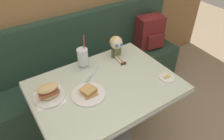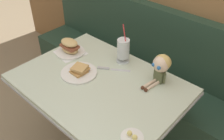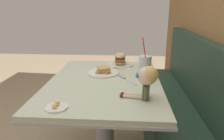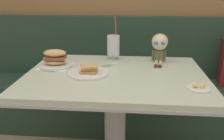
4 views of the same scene
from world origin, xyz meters
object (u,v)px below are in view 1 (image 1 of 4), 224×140
(butter_saucer, at_px, (167,77))
(seated_doll, at_px, (116,44))
(sandwich_plate, at_px, (49,93))
(butter_knife, at_px, (91,76))
(toast_plate, at_px, (89,93))
(backpack, at_px, (150,30))
(milkshake_glass, at_px, (83,58))

(butter_saucer, distance_m, seated_doll, 0.52)
(sandwich_plate, height_order, butter_knife, sandwich_plate)
(sandwich_plate, height_order, butter_saucer, sandwich_plate)
(toast_plate, relative_size, sandwich_plate, 1.09)
(butter_saucer, distance_m, backpack, 0.99)
(seated_doll, bearing_deg, butter_saucer, -71.74)
(toast_plate, relative_size, milkshake_glass, 0.79)
(milkshake_glass, xyz_separation_m, backpack, (1.04, 0.31, -0.18))
(milkshake_glass, relative_size, backpack, 0.78)
(butter_knife, xyz_separation_m, seated_doll, (0.34, 0.13, 0.12))
(butter_knife, distance_m, seated_doll, 0.38)
(sandwich_plate, height_order, seated_doll, seated_doll)
(seated_doll, relative_size, backpack, 0.55)
(toast_plate, height_order, sandwich_plate, sandwich_plate)
(milkshake_glass, xyz_separation_m, butter_knife, (-0.01, -0.15, -0.09))
(sandwich_plate, distance_m, seated_doll, 0.72)
(milkshake_glass, height_order, butter_knife, milkshake_glass)
(sandwich_plate, relative_size, backpack, 0.57)
(toast_plate, xyz_separation_m, butter_knife, (0.11, 0.17, -0.01))
(toast_plate, xyz_separation_m, backpack, (1.16, 0.63, -0.10))
(toast_plate, bearing_deg, seated_doll, 33.82)
(toast_plate, xyz_separation_m, sandwich_plate, (-0.25, 0.13, 0.03))
(sandwich_plate, bearing_deg, toast_plate, -27.41)
(seated_doll, height_order, backpack, seated_doll)
(sandwich_plate, xyz_separation_m, backpack, (1.41, 0.50, -0.13))
(butter_saucer, height_order, backpack, backpack)
(sandwich_plate, bearing_deg, backpack, 19.53)
(milkshake_glass, distance_m, backpack, 1.10)
(toast_plate, relative_size, butter_knife, 1.22)
(toast_plate, distance_m, butter_saucer, 0.64)
(butter_saucer, bearing_deg, backpack, 55.61)
(toast_plate, xyz_separation_m, milkshake_glass, (0.13, 0.32, 0.08))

